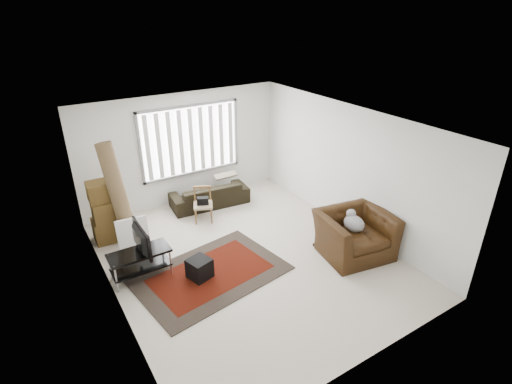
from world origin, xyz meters
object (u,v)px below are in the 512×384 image
at_px(sofa, 209,191).
at_px(side_chair, 203,203).
at_px(armchair, 355,231).
at_px(moving_boxes, 104,214).
at_px(tv_stand, 140,259).

height_order(sofa, side_chair, side_chair).
height_order(side_chair, armchair, armchair).
xyz_separation_m(moving_boxes, sofa, (2.53, 0.30, -0.25)).
bearing_deg(side_chair, tv_stand, -120.52).
bearing_deg(side_chair, armchair, -31.14).
xyz_separation_m(sofa, side_chair, (-0.46, -0.61, 0.07)).
bearing_deg(armchair, moving_boxes, 151.90).
xyz_separation_m(tv_stand, sofa, (2.33, 1.93, -0.03)).
bearing_deg(armchair, tv_stand, 168.38).
xyz_separation_m(sofa, armchair, (1.47, -3.43, 0.14)).
distance_m(side_chair, armchair, 3.42).
bearing_deg(moving_boxes, sofa, 6.80).
xyz_separation_m(tv_stand, moving_boxes, (-0.20, 1.63, 0.22)).
xyz_separation_m(side_chair, armchair, (1.93, -2.81, 0.07)).
relative_size(tv_stand, sofa, 0.57).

